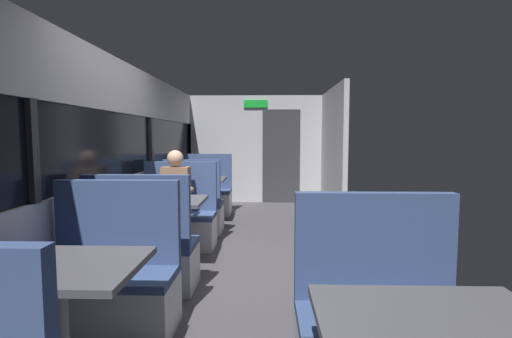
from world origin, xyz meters
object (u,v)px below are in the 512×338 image
Objects in this scene: bench_front_aisle_facing_entry at (380,332)px; seated_passenger at (177,207)px; coffee_cup_primary at (173,195)px; bench_mid_window_facing_end at (144,255)px; bench_mid_window_facing_entry at (178,222)px; bench_far_window_facing_entry at (205,196)px; bench_near_window_facing_entry at (111,287)px; bench_far_window_facing_end at (190,211)px; dining_table_far_window at (198,184)px; dining_table_mid_window at (163,208)px; dining_table_near_window at (57,282)px.

seated_passenger is at bearing 123.83° from bench_front_aisle_facing_entry.
bench_front_aisle_facing_entry is at bearing -50.57° from coffee_cup_primary.
bench_mid_window_facing_end is 0.84m from coffee_cup_primary.
bench_mid_window_facing_entry is 2.14m from bench_far_window_facing_entry.
seated_passenger is at bearing 90.00° from bench_near_window_facing_entry.
bench_far_window_facing_end is 12.22× the size of coffee_cup_primary.
bench_far_window_facing_end is at bearing 90.00° from bench_mid_window_facing_end.
bench_near_window_facing_entry is 1.00× the size of bench_far_window_facing_end.
bench_far_window_facing_entry is at bearing 90.00° from dining_table_far_window.
dining_table_mid_window is 2.73m from bench_front_aisle_facing_entry.
bench_near_window_facing_entry reaches higher than dining_table_far_window.
seated_passenger is (0.00, -1.52, -0.10)m from dining_table_far_window.
dining_table_far_window is 0.77m from bench_far_window_facing_end.
bench_mid_window_facing_end is 1.00× the size of bench_mid_window_facing_entry.
bench_mid_window_facing_entry reaches higher than coffee_cup_primary.
bench_front_aisle_facing_entry is 3.22m from seated_passenger.
dining_table_far_window is (0.00, 2.14, 0.00)m from dining_table_mid_window.
bench_front_aisle_facing_entry is at bearing -56.87° from bench_mid_window_facing_entry.
bench_mid_window_facing_entry is 3.28m from bench_front_aisle_facing_entry.
bench_mid_window_facing_entry is (0.00, 1.40, 0.00)m from bench_mid_window_facing_end.
bench_mid_window_facing_entry and bench_far_window_facing_end have the same top height.
bench_mid_window_facing_end is at bearing -90.00° from bench_mid_window_facing_entry.
dining_table_near_window is 0.82× the size of bench_near_window_facing_entry.
bench_front_aisle_facing_entry is 12.22× the size of coffee_cup_primary.
bench_far_window_facing_end is (0.00, -0.70, -0.31)m from dining_table_far_window.
bench_near_window_facing_entry is at bearing -90.00° from dining_table_mid_window.
dining_table_far_window is 0.77m from bench_far_window_facing_entry.
bench_mid_window_facing_entry reaches higher than dining_table_mid_window.
coffee_cup_primary is (-1.68, 2.04, 0.46)m from bench_front_aisle_facing_entry.
bench_front_aisle_facing_entry is (1.79, -1.34, 0.00)m from bench_mid_window_facing_end.
bench_near_window_facing_entry and bench_front_aisle_facing_entry have the same top height.
coffee_cup_primary is (0.11, -0.70, 0.46)m from bench_mid_window_facing_entry.
dining_table_mid_window is 2.14m from dining_table_far_window.
dining_table_mid_window is at bearing 131.22° from bench_front_aisle_facing_entry.
bench_mid_window_facing_end reaches higher than coffee_cup_primary.
bench_mid_window_facing_end is 12.22× the size of coffee_cup_primary.
coffee_cup_primary is at bearing 80.94° from bench_mid_window_facing_end.
dining_table_mid_window is 1.00× the size of dining_table_far_window.
bench_front_aisle_facing_entry is (1.79, -2.04, -0.31)m from dining_table_mid_window.
bench_near_window_facing_entry is 2.14m from bench_mid_window_facing_entry.
dining_table_near_window is at bearing -90.00° from bench_mid_window_facing_end.
seated_passenger is at bearing 90.00° from dining_table_mid_window.
dining_table_near_window and dining_table_mid_window have the same top height.
bench_far_window_facing_entry is 2.88m from coffee_cup_primary.
bench_near_window_facing_entry reaches higher than dining_table_near_window.
bench_mid_window_facing_end is at bearing -90.00° from bench_far_window_facing_end.
dining_table_far_window is 0.82× the size of bench_far_window_facing_entry.
coffee_cup_primary is at bearing -85.60° from bench_far_window_facing_end.
bench_far_window_facing_end is at bearing 90.00° from dining_table_mid_window.
bench_front_aisle_facing_entry is 0.87× the size of seated_passenger.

